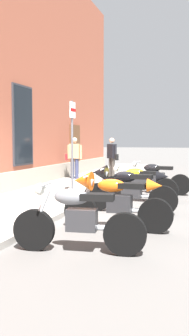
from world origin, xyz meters
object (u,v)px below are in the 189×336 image
object	(u,v)px
motorcycle_grey_naked	(77,219)
motorcycle_black_sport	(126,187)
parking_sign	(72,135)
motorcycle_orange_sport	(113,199)
motorcycle_black_naked	(155,178)
pedestrian_dark_jacket	(112,156)
motorcycle_yellow_naked	(138,184)
pedestrian_tan_coat	(74,156)

from	to	relation	value
motorcycle_grey_naked	motorcycle_black_sport	xyz separation A→B (m)	(3.06, -0.02, 0.08)
parking_sign	motorcycle_black_sport	bearing A→B (deg)	-127.54
motorcycle_orange_sport	motorcycle_black_sport	world-z (taller)	same
motorcycle_black_sport	motorcycle_black_naked	size ratio (longest dim) A/B	1.02
motorcycle_black_sport	pedestrian_dark_jacket	bearing A→B (deg)	18.00
motorcycle_yellow_naked	pedestrian_tan_coat	distance (m)	4.98
pedestrian_tan_coat	parking_sign	bearing A→B (deg)	-159.65
motorcycle_grey_naked	pedestrian_tan_coat	bearing A→B (deg)	21.35
motorcycle_black_sport	motorcycle_yellow_naked	xyz separation A→B (m)	(1.46, -0.00, -0.09)
pedestrian_tan_coat	parking_sign	size ratio (longest dim) A/B	0.62
motorcycle_black_naked	motorcycle_yellow_naked	bearing A→B (deg)	172.30
motorcycle_black_sport	parking_sign	size ratio (longest dim) A/B	0.83
motorcycle_grey_naked	motorcycle_black_naked	xyz separation A→B (m)	(6.08, -0.23, -0.01)
motorcycle_grey_naked	pedestrian_dark_jacket	bearing A→B (deg)	11.96
motorcycle_yellow_naked	parking_sign	bearing A→B (deg)	91.19
motorcycle_grey_naked	parking_sign	xyz separation A→B (m)	(4.48, 1.83, 1.30)
motorcycle_orange_sport	motorcycle_grey_naked	bearing A→B (deg)	174.20
motorcycle_grey_naked	parking_sign	world-z (taller)	parking_sign
parking_sign	motorcycle_grey_naked	bearing A→B (deg)	-157.82
pedestrian_tan_coat	motorcycle_orange_sport	bearing A→B (deg)	-153.66
motorcycle_grey_naked	parking_sign	size ratio (longest dim) A/B	0.76
motorcycle_grey_naked	motorcycle_black_naked	distance (m)	6.09
parking_sign	motorcycle_orange_sport	bearing A→B (deg)	-147.00
motorcycle_black_sport	pedestrian_tan_coat	bearing A→B (deg)	32.02
parking_sign	pedestrian_dark_jacket	bearing A→B (deg)	0.97
parking_sign	motorcycle_yellow_naked	bearing A→B (deg)	-88.81
motorcycle_orange_sport	motorcycle_black_sport	size ratio (longest dim) A/B	0.94
motorcycle_black_naked	pedestrian_dark_jacket	size ratio (longest dim) A/B	1.33
motorcycle_black_naked	parking_sign	bearing A→B (deg)	127.82
motorcycle_grey_naked	parking_sign	bearing A→B (deg)	22.18
motorcycle_yellow_naked	parking_sign	distance (m)	2.27
motorcycle_yellow_naked	pedestrian_tan_coat	bearing A→B (deg)	41.02
pedestrian_dark_jacket	parking_sign	distance (m)	4.57
motorcycle_orange_sport	pedestrian_tan_coat	world-z (taller)	pedestrian_tan_coat
motorcycle_black_naked	pedestrian_dark_jacket	xyz separation A→B (m)	(2.90, 2.14, 0.53)
motorcycle_orange_sport	pedestrian_dark_jacket	bearing A→B (deg)	15.21
motorcycle_grey_naked	pedestrian_tan_coat	world-z (taller)	pedestrian_tan_coat
motorcycle_grey_naked	motorcycle_black_naked	size ratio (longest dim) A/B	0.93
motorcycle_grey_naked	motorcycle_orange_sport	size ratio (longest dim) A/B	0.97
motorcycle_black_sport	parking_sign	distance (m)	2.63
motorcycle_orange_sport	motorcycle_yellow_naked	xyz separation A→B (m)	(3.08, 0.13, -0.10)
motorcycle_yellow_naked	pedestrian_dark_jacket	bearing A→B (deg)	23.33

